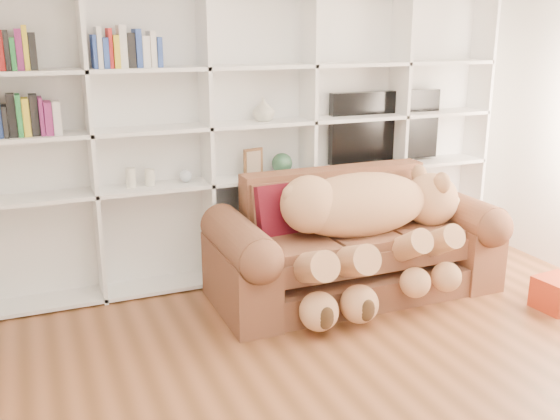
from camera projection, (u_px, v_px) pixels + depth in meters
name	position (u px, v px, depth m)	size (l,w,h in m)	color
floor	(410.00, 420.00, 3.37)	(5.00, 5.00, 0.00)	brown
wall_back	(250.00, 114.00, 5.21)	(5.00, 0.02, 2.70)	white
bookshelf	(228.00, 123.00, 5.01)	(4.43, 0.35, 2.40)	white
sofa	(352.00, 249.00, 4.95)	(2.25, 0.97, 0.94)	brown
teddy_bear	(367.00, 219.00, 4.71)	(1.66, 0.92, 0.96)	tan
throw_pillow	(281.00, 211.00, 4.80)	(0.42, 0.14, 0.42)	maroon
gift_box	(558.00, 293.00, 4.69)	(0.30, 0.28, 0.24)	#B53418
tv	(385.00, 128.00, 5.58)	(1.09, 0.18, 0.64)	black
picture_frame	(253.00, 162.00, 5.12)	(0.18, 0.03, 0.22)	#50331B
green_vase	(282.00, 163.00, 5.23)	(0.17, 0.17, 0.17)	#2C553A
figurine_tall	(131.00, 178.00, 4.77)	(0.08, 0.08, 0.15)	silver
figurine_short	(150.00, 177.00, 4.83)	(0.08, 0.08, 0.13)	silver
snow_globe	(185.00, 176.00, 4.93)	(0.10, 0.10, 0.10)	silver
shelf_vase	(264.00, 109.00, 5.04)	(0.18, 0.18, 0.19)	beige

